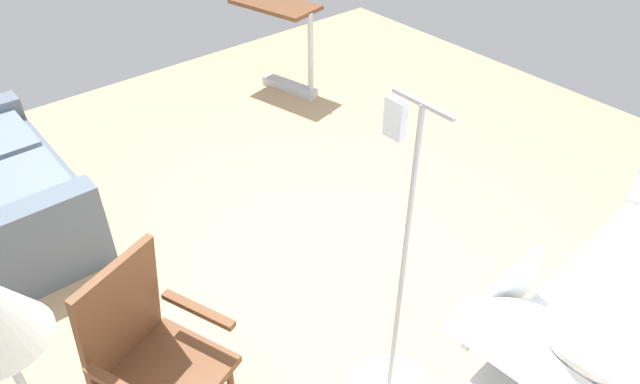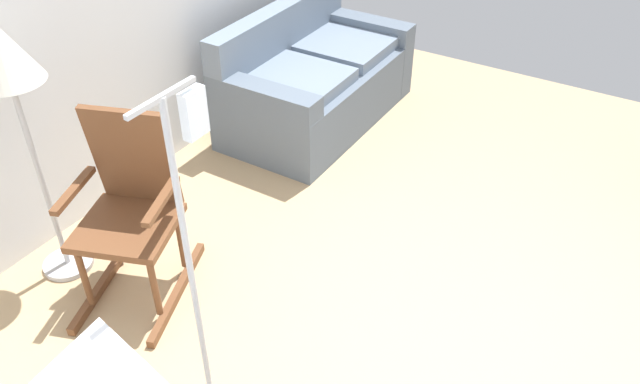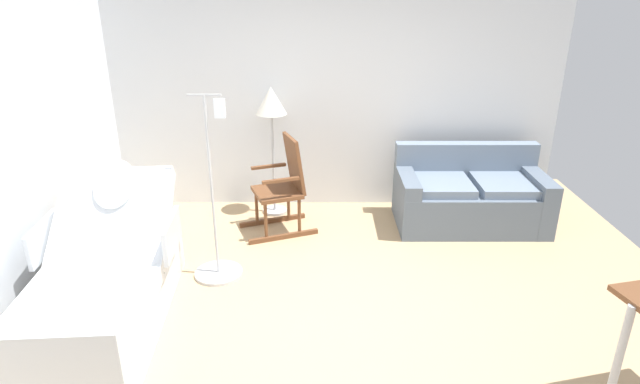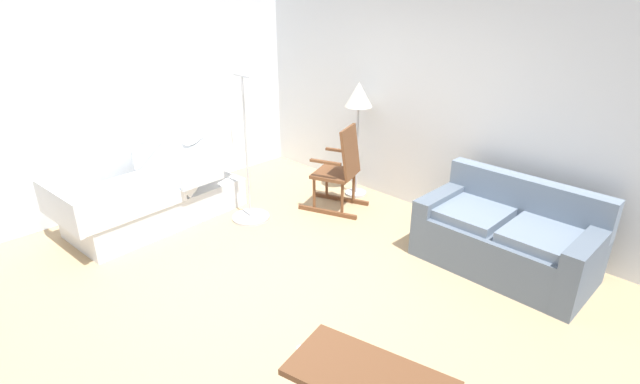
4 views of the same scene
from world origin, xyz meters
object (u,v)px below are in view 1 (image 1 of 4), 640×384
iv_pole (391,361)px  hospital_bed (620,364)px  rocking_chair (152,362)px  overbed_table (283,37)px

iv_pole → hospital_bed: bearing=-133.6°
iv_pole → rocking_chair: bearing=60.3°
hospital_bed → overbed_table: bearing=-12.7°
overbed_table → iv_pole: bearing=151.6°
hospital_bed → overbed_table: 3.88m
overbed_table → iv_pole: (-3.03, 1.64, -0.28)m
hospital_bed → iv_pole: bearing=46.4°
rocking_chair → iv_pole: bearing=-119.7°
rocking_chair → hospital_bed: bearing=-126.6°
hospital_bed → overbed_table: (3.78, -0.85, 0.22)m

